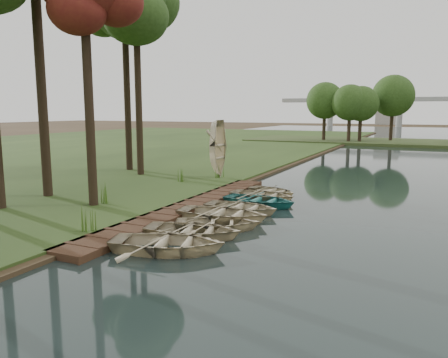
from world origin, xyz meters
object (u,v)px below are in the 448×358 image
at_px(rowboat_0, 168,240).
at_px(stored_rowboat, 219,172).
at_px(boardwalk, 188,208).
at_px(rowboat_1, 193,228).
at_px(rowboat_2, 218,221).

distance_m(rowboat_0, stored_rowboat, 15.06).
distance_m(boardwalk, rowboat_1, 4.71).
height_order(boardwalk, rowboat_0, rowboat_0).
height_order(boardwalk, rowboat_1, rowboat_1).
xyz_separation_m(rowboat_0, rowboat_2, (0.29, 3.23, -0.05)).
bearing_deg(rowboat_1, rowboat_2, -25.52).
relative_size(rowboat_0, rowboat_1, 1.07).
bearing_deg(rowboat_2, rowboat_0, 150.99).
height_order(rowboat_0, rowboat_2, rowboat_0).
xyz_separation_m(rowboat_2, stored_rowboat, (-5.29, 10.97, 0.30)).
distance_m(rowboat_0, rowboat_2, 3.24).
bearing_deg(stored_rowboat, rowboat_0, -161.52).
relative_size(rowboat_2, stored_rowboat, 0.88).
relative_size(rowboat_1, stored_rowboat, 0.95).
bearing_deg(rowboat_2, boardwalk, 24.45).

